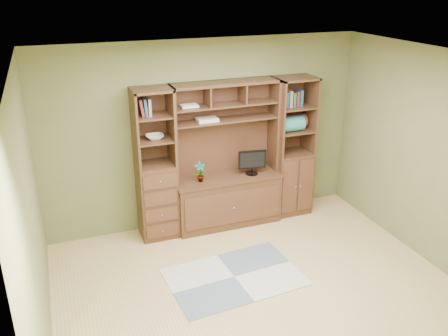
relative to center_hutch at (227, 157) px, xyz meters
name	(u,v)px	position (x,y,z in m)	size (l,w,h in m)	color
room	(267,191)	(-0.23, -1.73, 0.28)	(4.60, 4.10, 2.64)	tan
center_hutch	(227,157)	(0.00, 0.00, 0.00)	(1.54, 0.53, 2.05)	#462918
left_tower	(155,165)	(-1.00, 0.04, 0.00)	(0.50, 0.45, 2.05)	#462918
right_tower	(292,147)	(1.02, 0.04, 0.00)	(0.55, 0.45, 2.05)	#462918
rug	(234,277)	(-0.40, -1.29, -1.02)	(1.55, 1.03, 0.01)	#969B9B
monitor	(252,158)	(0.36, -0.03, -0.05)	(0.40, 0.18, 0.48)	black
orchid	(200,172)	(-0.41, -0.03, -0.15)	(0.15, 0.10, 0.29)	#9B5634
magazines	(207,119)	(-0.26, 0.09, 0.54)	(0.28, 0.20, 0.04)	beige
bowl	(155,137)	(-0.99, 0.04, 0.39)	(0.23, 0.23, 0.06)	white
blanket_teal	(291,124)	(0.95, -0.01, 0.37)	(0.37, 0.21, 0.21)	#2E7B77
blanket_red	(294,121)	(1.08, 0.12, 0.36)	(0.35, 0.19, 0.19)	brown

